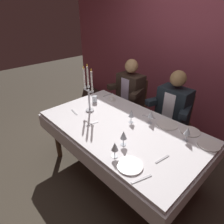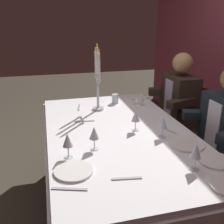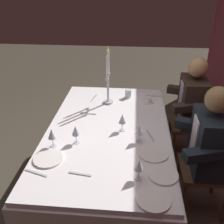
{
  "view_description": "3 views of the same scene",
  "coord_description": "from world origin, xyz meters",
  "px_view_note": "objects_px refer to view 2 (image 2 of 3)",
  "views": [
    {
      "loc": [
        1.28,
        -1.35,
        1.96
      ],
      "look_at": [
        -0.18,
        0.02,
        0.83
      ],
      "focal_mm": 30.64,
      "sensor_mm": 36.0,
      "label": 1
    },
    {
      "loc": [
        1.82,
        -0.52,
        1.58
      ],
      "look_at": [
        -0.17,
        -0.01,
        0.84
      ],
      "focal_mm": 41.95,
      "sensor_mm": 36.0,
      "label": 2
    },
    {
      "loc": [
        2.08,
        0.22,
        2.01
      ],
      "look_at": [
        -0.06,
        0.03,
        0.87
      ],
      "focal_mm": 42.49,
      "sensor_mm": 36.0,
      "label": 3
    }
  ],
  "objects_px": {
    "dinner_plate_3": "(74,171)",
    "water_tumbler_0": "(115,99)",
    "wine_glass_3": "(136,117)",
    "dining_table": "(118,144)",
    "coffee_cup_0": "(139,102)",
    "candelabra": "(98,83)",
    "dinner_plate_1": "(216,161)",
    "wine_glass_2": "(196,152)",
    "wine_glass_1": "(68,141)",
    "seated_diner_0": "(180,99)",
    "wine_glass_0": "(163,123)",
    "dinner_plate_2": "(187,144)",
    "wine_glass_4": "(94,133)"
  },
  "relations": [
    {
      "from": "wine_glass_1",
      "to": "dinner_plate_1",
      "type": "bearing_deg",
      "value": 71.94
    },
    {
      "from": "dinner_plate_1",
      "to": "coffee_cup_0",
      "type": "bearing_deg",
      "value": -176.73
    },
    {
      "from": "seated_diner_0",
      "to": "coffee_cup_0",
      "type": "bearing_deg",
      "value": -81.03
    },
    {
      "from": "dining_table",
      "to": "wine_glass_0",
      "type": "height_order",
      "value": "wine_glass_0"
    },
    {
      "from": "wine_glass_1",
      "to": "wine_glass_0",
      "type": "bearing_deg",
      "value": 100.35
    },
    {
      "from": "dinner_plate_1",
      "to": "coffee_cup_0",
      "type": "distance_m",
      "value": 1.18
    },
    {
      "from": "dining_table",
      "to": "dinner_plate_1",
      "type": "xyz_separation_m",
      "value": [
        0.61,
        0.45,
        0.13
      ]
    },
    {
      "from": "wine_glass_0",
      "to": "seated_diner_0",
      "type": "height_order",
      "value": "seated_diner_0"
    },
    {
      "from": "dinner_plate_1",
      "to": "wine_glass_2",
      "type": "height_order",
      "value": "wine_glass_2"
    },
    {
      "from": "seated_diner_0",
      "to": "dining_table",
      "type": "bearing_deg",
      "value": -53.75
    },
    {
      "from": "wine_glass_2",
      "to": "seated_diner_0",
      "type": "relative_size",
      "value": 0.13
    },
    {
      "from": "candelabra",
      "to": "wine_glass_0",
      "type": "xyz_separation_m",
      "value": [
        0.73,
        0.34,
        -0.15
      ]
    },
    {
      "from": "dinner_plate_1",
      "to": "wine_glass_4",
      "type": "distance_m",
      "value": 0.78
    },
    {
      "from": "candelabra",
      "to": "coffee_cup_0",
      "type": "distance_m",
      "value": 0.5
    },
    {
      "from": "wine_glass_0",
      "to": "wine_glass_4",
      "type": "height_order",
      "value": "same"
    },
    {
      "from": "seated_diner_0",
      "to": "dinner_plate_2",
      "type": "bearing_deg",
      "value": -25.89
    },
    {
      "from": "wine_glass_0",
      "to": "wine_glass_3",
      "type": "distance_m",
      "value": 0.23
    },
    {
      "from": "dining_table",
      "to": "seated_diner_0",
      "type": "distance_m",
      "value": 1.1
    },
    {
      "from": "wine_glass_0",
      "to": "wine_glass_2",
      "type": "height_order",
      "value": "same"
    },
    {
      "from": "dinner_plate_3",
      "to": "wine_glass_2",
      "type": "relative_size",
      "value": 1.4
    },
    {
      "from": "dinner_plate_1",
      "to": "wine_glass_0",
      "type": "relative_size",
      "value": 1.32
    },
    {
      "from": "candelabra",
      "to": "wine_glass_3",
      "type": "distance_m",
      "value": 0.61
    },
    {
      "from": "wine_glass_0",
      "to": "water_tumbler_0",
      "type": "relative_size",
      "value": 1.73
    },
    {
      "from": "wine_glass_1",
      "to": "seated_diner_0",
      "type": "distance_m",
      "value": 1.64
    },
    {
      "from": "dining_table",
      "to": "wine_glass_4",
      "type": "bearing_deg",
      "value": -42.69
    },
    {
      "from": "dining_table",
      "to": "coffee_cup_0",
      "type": "distance_m",
      "value": 0.7
    },
    {
      "from": "wine_glass_3",
      "to": "seated_diner_0",
      "type": "relative_size",
      "value": 0.13
    },
    {
      "from": "dinner_plate_1",
      "to": "dinner_plate_3",
      "type": "height_order",
      "value": "same"
    },
    {
      "from": "wine_glass_4",
      "to": "dining_table",
      "type": "bearing_deg",
      "value": 137.31
    },
    {
      "from": "dinner_plate_3",
      "to": "water_tumbler_0",
      "type": "xyz_separation_m",
      "value": [
        -1.19,
        0.57,
        0.04
      ]
    },
    {
      "from": "water_tumbler_0",
      "to": "seated_diner_0",
      "type": "xyz_separation_m",
      "value": [
        0.04,
        0.73,
        -0.05
      ]
    },
    {
      "from": "dining_table",
      "to": "water_tumbler_0",
      "type": "xyz_separation_m",
      "value": [
        -0.69,
        0.16,
        0.17
      ]
    },
    {
      "from": "wine_glass_0",
      "to": "wine_glass_3",
      "type": "height_order",
      "value": "same"
    },
    {
      "from": "dining_table",
      "to": "dinner_plate_3",
      "type": "bearing_deg",
      "value": -39.12
    },
    {
      "from": "candelabra",
      "to": "dinner_plate_3",
      "type": "distance_m",
      "value": 1.12
    },
    {
      "from": "wine_glass_4",
      "to": "seated_diner_0",
      "type": "bearing_deg",
      "value": 128.94
    },
    {
      "from": "wine_glass_4",
      "to": "coffee_cup_0",
      "type": "distance_m",
      "value": 1.04
    },
    {
      "from": "dining_table",
      "to": "water_tumbler_0",
      "type": "height_order",
      "value": "water_tumbler_0"
    },
    {
      "from": "dinner_plate_2",
      "to": "coffee_cup_0",
      "type": "relative_size",
      "value": 1.84
    },
    {
      "from": "wine_glass_0",
      "to": "wine_glass_4",
      "type": "relative_size",
      "value": 1.0
    },
    {
      "from": "dinner_plate_1",
      "to": "dinner_plate_3",
      "type": "bearing_deg",
      "value": -97.13
    },
    {
      "from": "dining_table",
      "to": "dinner_plate_1",
      "type": "distance_m",
      "value": 0.77
    },
    {
      "from": "wine_glass_3",
      "to": "wine_glass_1",
      "type": "bearing_deg",
      "value": -61.9
    },
    {
      "from": "candelabra",
      "to": "wine_glass_2",
      "type": "relative_size",
      "value": 3.8
    },
    {
      "from": "wine_glass_0",
      "to": "wine_glass_4",
      "type": "bearing_deg",
      "value": -83.13
    },
    {
      "from": "candelabra",
      "to": "dinner_plate_3",
      "type": "height_order",
      "value": "candelabra"
    },
    {
      "from": "dinner_plate_3",
      "to": "wine_glass_2",
      "type": "xyz_separation_m",
      "value": [
        0.15,
        0.69,
        0.11
      ]
    },
    {
      "from": "candelabra",
      "to": "dinner_plate_1",
      "type": "xyz_separation_m",
      "value": [
        1.14,
        0.51,
        -0.25
      ]
    },
    {
      "from": "dinner_plate_3",
      "to": "coffee_cup_0",
      "type": "distance_m",
      "value": 1.34
    },
    {
      "from": "wine_glass_3",
      "to": "water_tumbler_0",
      "type": "distance_m",
      "value": 0.72
    }
  ]
}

